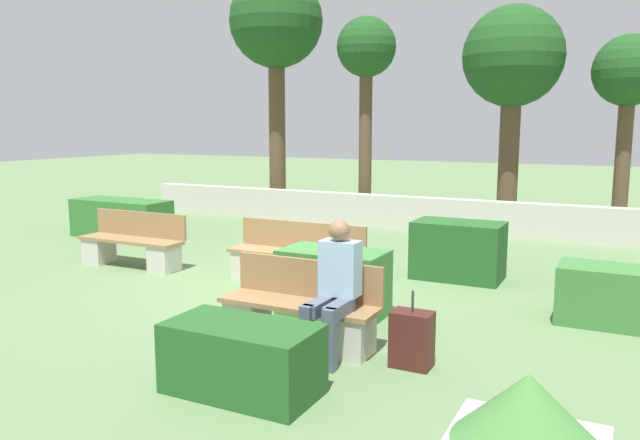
# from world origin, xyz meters

# --- Properties ---
(ground_plane) EXTENTS (60.00, 60.00, 0.00)m
(ground_plane) POSITION_xyz_m (0.00, 0.00, 0.00)
(ground_plane) COLOR #607F51
(perimeter_wall) EXTENTS (13.34, 0.30, 0.71)m
(perimeter_wall) POSITION_xyz_m (0.00, 5.45, 0.35)
(perimeter_wall) COLOR beige
(perimeter_wall) RESTS_ON ground_plane
(bench_front) EXTENTS (1.67, 0.49, 0.86)m
(bench_front) POSITION_xyz_m (1.39, -1.90, 0.32)
(bench_front) COLOR #937047
(bench_front) RESTS_ON ground_plane
(bench_left_side) EXTENTS (1.82, 0.48, 0.86)m
(bench_left_side) POSITION_xyz_m (-2.68, 0.03, 0.33)
(bench_left_side) COLOR #937047
(bench_left_side) RESTS_ON ground_plane
(bench_right_side) EXTENTS (2.00, 0.49, 0.86)m
(bench_right_side) POSITION_xyz_m (0.14, 0.29, 0.34)
(bench_right_side) COLOR #937047
(bench_right_side) RESTS_ON ground_plane
(person_seated_man) EXTENTS (0.38, 0.64, 1.33)m
(person_seated_man) POSITION_xyz_m (1.86, -2.04, 0.74)
(person_seated_man) COLOR #515B70
(person_seated_man) RESTS_ON ground_plane
(hedge_block_near_left) EXTENTS (2.05, 0.79, 0.76)m
(hedge_block_near_left) POSITION_xyz_m (-4.75, 1.92, 0.38)
(hedge_block_near_left) COLOR #33702D
(hedge_block_near_left) RESTS_ON ground_plane
(hedge_block_near_right) EXTENTS (1.28, 0.67, 0.60)m
(hedge_block_near_right) POSITION_xyz_m (1.52, -3.13, 0.30)
(hedge_block_near_right) COLOR #235623
(hedge_block_near_right) RESTS_ON ground_plane
(hedge_block_mid_left) EXTENTS (1.27, 0.74, 0.84)m
(hedge_block_mid_left) POSITION_xyz_m (2.13, 1.59, 0.42)
(hedge_block_mid_left) COLOR #235623
(hedge_block_mid_left) RESTS_ON ground_plane
(hedge_block_mid_right) EXTENTS (1.36, 0.67, 0.66)m
(hedge_block_mid_right) POSITION_xyz_m (4.32, 0.27, 0.33)
(hedge_block_mid_right) COLOR #3D7A38
(hedge_block_mid_right) RESTS_ON ground_plane
(hedge_block_far_left) EXTENTS (1.24, 0.70, 0.78)m
(hedge_block_far_left) POSITION_xyz_m (1.25, -0.80, 0.39)
(hedge_block_far_left) COLOR #3D7A38
(hedge_block_far_left) RESTS_ON ground_plane
(suitcase) EXTENTS (0.38, 0.25, 0.73)m
(suitcase) POSITION_xyz_m (2.61, -1.95, 0.27)
(suitcase) COLOR #471E19
(suitcase) RESTS_ON ground_plane
(tree_leftmost) EXTENTS (2.35, 2.35, 5.98)m
(tree_leftmost) POSITION_xyz_m (-3.91, 6.63, 4.67)
(tree_leftmost) COLOR brown
(tree_leftmost) RESTS_ON ground_plane
(tree_center_left) EXTENTS (1.38, 1.38, 4.70)m
(tree_center_left) POSITION_xyz_m (-1.37, 6.41, 3.76)
(tree_center_left) COLOR brown
(tree_center_left) RESTS_ON ground_plane
(tree_center_right) EXTENTS (2.18, 2.18, 4.79)m
(tree_center_right) POSITION_xyz_m (1.82, 7.03, 3.59)
(tree_center_right) COLOR brown
(tree_center_right) RESTS_ON ground_plane
(tree_rightmost) EXTENTS (1.45, 1.45, 4.05)m
(tree_rightmost) POSITION_xyz_m (4.11, 7.11, 3.17)
(tree_rightmost) COLOR brown
(tree_rightmost) RESTS_ON ground_plane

